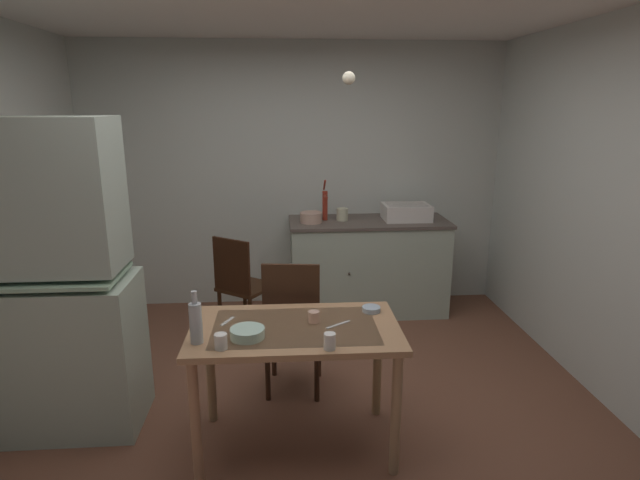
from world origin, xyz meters
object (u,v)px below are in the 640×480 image
chair_by_counter (241,284)px  serving_bowl_wide (371,309)px  hutch_cabinet (50,291)px  hand_pump (325,203)px  chair_far_side (293,326)px  dining_table (295,344)px  sink_basin (406,212)px  glass_bottle (196,322)px  mixing_bowl_counter (311,217)px  mug_tall (221,341)px

chair_by_counter → serving_bowl_wide: chair_by_counter is taller
hutch_cabinet → hand_pump: hutch_cabinet is taller
chair_far_side → chair_by_counter: bearing=113.7°
dining_table → chair_far_side: (-0.00, 0.57, -0.15)m
hand_pump → chair_by_counter: size_ratio=0.42×
sink_basin → hutch_cabinet: bearing=-146.3°
hand_pump → glass_bottle: bearing=-111.1°
hutch_cabinet → dining_table: bearing=-12.5°
sink_basin → dining_table: size_ratio=0.37×
mixing_bowl_counter → chair_far_side: (-0.21, -1.44, -0.45)m
mixing_bowl_counter → chair_far_side: size_ratio=0.21×
hutch_cabinet → chair_far_side: 1.54m
mixing_bowl_counter → dining_table: bearing=-96.0°
sink_basin → dining_table: 2.38m
hand_pump → mug_tall: 2.49m
mixing_bowl_counter → serving_bowl_wide: size_ratio=1.87×
sink_basin → hand_pump: (-0.78, 0.05, 0.09)m
dining_table → serving_bowl_wide: serving_bowl_wide is taller
serving_bowl_wide → glass_bottle: (-1.00, -0.35, 0.10)m
sink_basin → chair_by_counter: bearing=-161.3°
hutch_cabinet → mug_tall: hutch_cabinet is taller
hutch_cabinet → mixing_bowl_counter: size_ratio=9.31×
hutch_cabinet → glass_bottle: bearing=-27.4°
chair_far_side → hutch_cabinet: bearing=-170.5°
glass_bottle → dining_table: bearing=17.4°
hutch_cabinet → glass_bottle: (0.95, -0.49, -0.02)m
dining_table → mug_tall: mug_tall is taller
mug_tall → hutch_cabinet: bearing=152.1°
hutch_cabinet → serving_bowl_wide: 1.95m
sink_basin → serving_bowl_wide: bearing=-109.4°
hutch_cabinet → mug_tall: 1.23m
hutch_cabinet → chair_by_counter: (1.05, 1.21, -0.42)m
hand_pump → chair_by_counter: bearing=-143.5°
chair_far_side → mug_tall: 0.95m
chair_far_side → glass_bottle: 0.98m
serving_bowl_wide → hutch_cabinet: bearing=175.9°
sink_basin → chair_by_counter: sink_basin is taller
hand_pump → mixing_bowl_counter: (-0.14, -0.10, -0.12)m
chair_by_counter → glass_bottle: bearing=-93.4°
hutch_cabinet → mixing_bowl_counter: hutch_cabinet is taller
serving_bowl_wide → chair_far_side: bearing=140.8°
chair_by_counter → mixing_bowl_counter: bearing=36.9°
mixing_bowl_counter → glass_bottle: size_ratio=0.71×
dining_table → chair_by_counter: chair_by_counter is taller
hand_pump → chair_far_side: bearing=-102.9°
sink_basin → mixing_bowl_counter: 0.92m
hutch_cabinet → hand_pump: size_ratio=4.97×
hutch_cabinet → serving_bowl_wide: bearing=-4.1°
hand_pump → mixing_bowl_counter: bearing=-145.7°
chair_far_side → serving_bowl_wide: 0.67m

